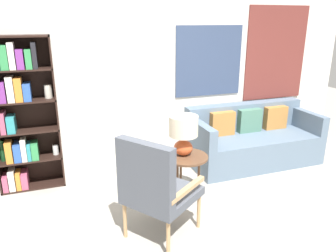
% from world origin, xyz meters
% --- Properties ---
extents(ground_plane, '(14.00, 14.00, 0.00)m').
position_xyz_m(ground_plane, '(0.00, 0.00, 0.00)').
color(ground_plane, '#9E998E').
extents(wall_back, '(6.40, 0.08, 2.70)m').
position_xyz_m(wall_back, '(0.07, 2.03, 1.36)').
color(wall_back, silver).
rests_on(wall_back, ground_plane).
extents(bookshelf, '(0.75, 0.30, 1.84)m').
position_xyz_m(bookshelf, '(-1.57, 1.84, 0.98)').
color(bookshelf, black).
rests_on(bookshelf, ground_plane).
extents(armchair, '(0.84, 0.83, 1.03)m').
position_xyz_m(armchair, '(-0.38, 0.32, 0.58)').
color(armchair, tan).
rests_on(armchair, ground_plane).
extents(couch, '(1.87, 0.82, 0.83)m').
position_xyz_m(couch, '(1.51, 1.60, 0.32)').
color(couch, slate).
rests_on(couch, ground_plane).
extents(side_table, '(0.51, 0.51, 0.51)m').
position_xyz_m(side_table, '(0.21, 0.99, 0.45)').
color(side_table, brown).
rests_on(side_table, ground_plane).
extents(table_lamp, '(0.33, 0.33, 0.47)m').
position_xyz_m(table_lamp, '(0.19, 1.03, 0.79)').
color(table_lamp, '#C65128').
rests_on(table_lamp, side_table).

